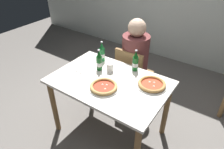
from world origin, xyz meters
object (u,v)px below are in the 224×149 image
Objects in this scene: dining_table_main at (109,89)px; beer_bottle_right at (99,61)px; pizza_marinara_far at (152,84)px; napkin_with_cutlery at (83,68)px; paper_cup at (110,67)px; chair_behind_table at (132,74)px; diner_seated at (134,65)px; beer_bottle_center at (135,62)px; beer_bottle_left at (102,53)px; pizza_margherita_near at (104,87)px.

beer_bottle_right is at bearing 151.94° from dining_table_main.
napkin_with_cutlery is (-0.78, -0.14, -0.02)m from pizza_marinara_far.
paper_cup is (-0.50, -0.01, 0.03)m from pizza_marinara_far.
chair_behind_table is 0.72m from napkin_with_cutlery.
diner_seated is at bearing 95.63° from dining_table_main.
beer_bottle_center is 0.59m from napkin_with_cutlery.
beer_bottle_left is 0.29m from napkin_with_cutlery.
paper_cup is (0.28, 0.13, 0.04)m from napkin_with_cutlery.
paper_cup is (-0.04, -0.45, 0.32)m from chair_behind_table.
pizza_marinara_far reaches higher than napkin_with_cutlery.
beer_bottle_right is at bearing 73.68° from chair_behind_table.
beer_bottle_center reaches higher than pizza_margherita_near.
pizza_margherita_near is 3.06× the size of paper_cup.
beer_bottle_center is (0.08, 0.47, 0.08)m from pizza_margherita_near.
chair_behind_table is at bearing 136.30° from pizza_marinara_far.
pizza_marinara_far is at bearing 136.79° from chair_behind_table.
beer_bottle_left is (-0.25, -0.37, 0.27)m from diner_seated.
paper_cup is (0.11, 0.04, -0.06)m from beer_bottle_right.
pizza_marinara_far is 1.20× the size of beer_bottle_center.
beer_bottle_right is at bearing -146.75° from beer_bottle_center.
diner_seated is 0.70m from pizza_marinara_far.
beer_bottle_right is 0.21m from napkin_with_cutlery.
beer_bottle_right is (-0.25, 0.25, 0.08)m from pizza_margherita_near.
beer_bottle_right reaches higher than pizza_margherita_near.
pizza_margherita_near is (0.03, -0.14, 0.14)m from dining_table_main.
pizza_margherita_near is at bearing 98.02° from chair_behind_table.
dining_table_main is at bearing -109.12° from beer_bottle_center.
napkin_with_cutlery is at bearing -154.72° from paper_cup.
dining_table_main is 0.48m from beer_bottle_left.
diner_seated is at bearing 56.19° from beer_bottle_left.
beer_bottle_left is at bearing 136.76° from dining_table_main.
diner_seated is (-0.07, 0.66, -0.05)m from dining_table_main.
beer_bottle_center is (0.43, 0.04, 0.00)m from beer_bottle_left.
dining_table_main is 0.41m from beer_bottle_center.
beer_bottle_right reaches higher than napkin_with_cutlery.
pizza_marinara_far is (0.47, -0.44, 0.29)m from chair_behind_table.
chair_behind_table is 3.44× the size of beer_bottle_center.
pizza_margherita_near is 0.48m from beer_bottle_center.
beer_bottle_left is 2.60× the size of paper_cup.
napkin_with_cutlery reaches higher than dining_table_main.
dining_table_main is at bearing -157.62° from pizza_marinara_far.
beer_bottle_right is at bearing -160.15° from paper_cup.
beer_bottle_left reaches higher than pizza_margherita_near.
napkin_with_cutlery is 1.99× the size of paper_cup.
beer_bottle_center is (0.18, -0.28, 0.37)m from chair_behind_table.
beer_bottle_right is at bearing -175.36° from pizza_marinara_far.
napkin_with_cutlery is at bearing -103.88° from beer_bottle_left.
pizza_margherita_near reaches higher than dining_table_main.
beer_bottle_center is 1.31× the size of napkin_with_cutlery.
paper_cup is at bearing -140.95° from beer_bottle_center.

